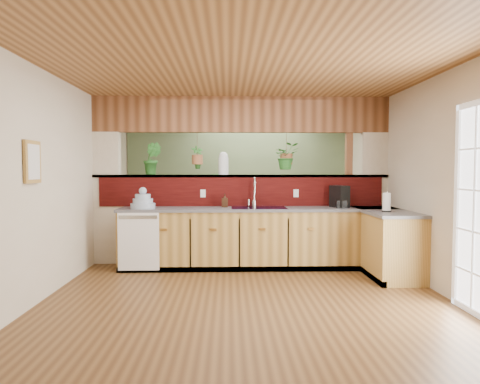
{
  "coord_description": "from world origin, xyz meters",
  "views": [
    {
      "loc": [
        -0.21,
        -5.37,
        1.47
      ],
      "look_at": [
        -0.04,
        0.7,
        1.15
      ],
      "focal_mm": 32.0,
      "sensor_mm": 36.0,
      "label": 1
    }
  ],
  "objects_px": {
    "faucet": "(254,191)",
    "shelving_console": "(197,218)",
    "soap_dispenser": "(225,200)",
    "coffee_maker": "(340,197)",
    "glass_jar": "(223,163)",
    "paper_towel": "(387,203)",
    "dish_stack": "(143,202)"
  },
  "relations": [
    {
      "from": "faucet",
      "to": "shelving_console",
      "type": "relative_size",
      "value": 0.33
    },
    {
      "from": "faucet",
      "to": "soap_dispenser",
      "type": "bearing_deg",
      "value": -174.89
    },
    {
      "from": "glass_jar",
      "to": "soap_dispenser",
      "type": "bearing_deg",
      "value": -85.18
    },
    {
      "from": "dish_stack",
      "to": "soap_dispenser",
      "type": "height_order",
      "value": "dish_stack"
    },
    {
      "from": "faucet",
      "to": "paper_towel",
      "type": "height_order",
      "value": "faucet"
    },
    {
      "from": "faucet",
      "to": "shelving_console",
      "type": "height_order",
      "value": "faucet"
    },
    {
      "from": "dish_stack",
      "to": "shelving_console",
      "type": "bearing_deg",
      "value": 75.23
    },
    {
      "from": "soap_dispenser",
      "to": "shelving_console",
      "type": "height_order",
      "value": "soap_dispenser"
    },
    {
      "from": "paper_towel",
      "to": "shelving_console",
      "type": "xyz_separation_m",
      "value": [
        -2.77,
        2.93,
        -0.52
      ]
    },
    {
      "from": "paper_towel",
      "to": "glass_jar",
      "type": "relative_size",
      "value": 0.76
    },
    {
      "from": "coffee_maker",
      "to": "shelving_console",
      "type": "relative_size",
      "value": 0.24
    },
    {
      "from": "paper_towel",
      "to": "shelving_console",
      "type": "distance_m",
      "value": 4.07
    },
    {
      "from": "dish_stack",
      "to": "glass_jar",
      "type": "height_order",
      "value": "glass_jar"
    },
    {
      "from": "paper_towel",
      "to": "glass_jar",
      "type": "distance_m",
      "value": 2.5
    },
    {
      "from": "glass_jar",
      "to": "coffee_maker",
      "type": "bearing_deg",
      "value": -10.78
    },
    {
      "from": "dish_stack",
      "to": "paper_towel",
      "type": "xyz_separation_m",
      "value": [
        3.39,
        -0.58,
        0.03
      ]
    },
    {
      "from": "faucet",
      "to": "soap_dispenser",
      "type": "relative_size",
      "value": 2.23
    },
    {
      "from": "dish_stack",
      "to": "paper_towel",
      "type": "bearing_deg",
      "value": -9.67
    },
    {
      "from": "dish_stack",
      "to": "coffee_maker",
      "type": "relative_size",
      "value": 1.09
    },
    {
      "from": "faucet",
      "to": "shelving_console",
      "type": "xyz_separation_m",
      "value": [
        -1.02,
        2.12,
        -0.64
      ]
    },
    {
      "from": "soap_dispenser",
      "to": "faucet",
      "type": "bearing_deg",
      "value": 5.11
    },
    {
      "from": "coffee_maker",
      "to": "dish_stack",
      "type": "bearing_deg",
      "value": 159.27
    },
    {
      "from": "soap_dispenser",
      "to": "glass_jar",
      "type": "bearing_deg",
      "value": 94.82
    },
    {
      "from": "coffee_maker",
      "to": "soap_dispenser",
      "type": "bearing_deg",
      "value": 154.39
    },
    {
      "from": "faucet",
      "to": "glass_jar",
      "type": "distance_m",
      "value": 0.67
    },
    {
      "from": "soap_dispenser",
      "to": "coffee_maker",
      "type": "relative_size",
      "value": 0.62
    },
    {
      "from": "paper_towel",
      "to": "shelving_console",
      "type": "bearing_deg",
      "value": 133.33
    },
    {
      "from": "dish_stack",
      "to": "shelving_console",
      "type": "distance_m",
      "value": 2.49
    },
    {
      "from": "soap_dispenser",
      "to": "paper_towel",
      "type": "height_order",
      "value": "paper_towel"
    },
    {
      "from": "glass_jar",
      "to": "shelving_console",
      "type": "relative_size",
      "value": 0.26
    },
    {
      "from": "shelving_console",
      "to": "glass_jar",
      "type": "bearing_deg",
      "value": -73.56
    },
    {
      "from": "coffee_maker",
      "to": "paper_towel",
      "type": "distance_m",
      "value": 0.83
    }
  ]
}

